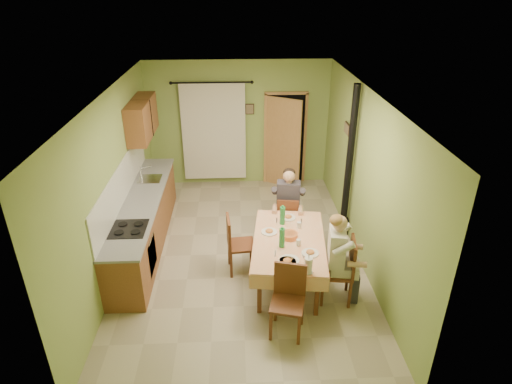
{
  "coord_description": "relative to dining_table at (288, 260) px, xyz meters",
  "views": [
    {
      "loc": [
        -0.05,
        -6.19,
        4.29
      ],
      "look_at": [
        0.25,
        0.1,
        1.15
      ],
      "focal_mm": 30.0,
      "sensor_mm": 36.0,
      "label": 1
    }
  ],
  "objects": [
    {
      "name": "floor",
      "position": [
        -0.71,
        0.75,
        -0.38
      ],
      "size": [
        4.0,
        6.0,
        0.01
      ],
      "primitive_type": "cube",
      "color": "tan",
      "rests_on": "ground"
    },
    {
      "name": "room_shell",
      "position": [
        -0.71,
        0.75,
        1.44
      ],
      "size": [
        4.04,
        6.04,
        2.82
      ],
      "color": "#8DA756",
      "rests_on": "ground"
    },
    {
      "name": "kitchen_run",
      "position": [
        -2.42,
        1.15,
        0.1
      ],
      "size": [
        0.64,
        3.64,
        1.56
      ],
      "color": "brown",
      "rests_on": "ground"
    },
    {
      "name": "upper_cabinets",
      "position": [
        -2.53,
        2.45,
        1.57
      ],
      "size": [
        0.35,
        1.4,
        0.7
      ],
      "primitive_type": "cube",
      "color": "brown",
      "rests_on": "room_shell"
    },
    {
      "name": "curtain",
      "position": [
        -1.26,
        3.65,
        0.88
      ],
      "size": [
        1.7,
        0.07,
        2.22
      ],
      "color": "black",
      "rests_on": "ground"
    },
    {
      "name": "doorway",
      "position": [
        0.31,
        3.62,
        0.67
      ],
      "size": [
        0.96,
        0.48,
        2.15
      ],
      "color": "black",
      "rests_on": "ground"
    },
    {
      "name": "dining_table",
      "position": [
        0.0,
        0.0,
        0.0
      ],
      "size": [
        1.28,
        1.91,
        0.76
      ],
      "rotation": [
        0.0,
        0.0,
        -0.12
      ],
      "color": "#E9A57A",
      "rests_on": "ground"
    },
    {
      "name": "tableware",
      "position": [
        -0.0,
        -0.11,
        0.45
      ],
      "size": [
        0.79,
        1.65,
        0.33
      ],
      "color": "white",
      "rests_on": "dining_table"
    },
    {
      "name": "chair_far",
      "position": [
        0.11,
        1.1,
        -0.09
      ],
      "size": [
        0.42,
        0.42,
        0.93
      ],
      "rotation": [
        0.0,
        0.0,
        -0.15
      ],
      "color": "#5F301A",
      "rests_on": "ground"
    },
    {
      "name": "chair_near",
      "position": [
        -0.14,
        -1.1,
        -0.09
      ],
      "size": [
        0.52,
        0.52,
        0.99
      ],
      "rotation": [
        0.0,
        0.0,
        2.88
      ],
      "color": "#5F301A",
      "rests_on": "ground"
    },
    {
      "name": "chair_right",
      "position": [
        0.66,
        -0.46,
        -0.09
      ],
      "size": [
        0.51,
        0.51,
        1.02
      ],
      "rotation": [
        0.0,
        0.0,
        1.42
      ],
      "color": "#5F301A",
      "rests_on": "ground"
    },
    {
      "name": "chair_left",
      "position": [
        -0.74,
        0.3,
        -0.09
      ],
      "size": [
        0.46,
        0.46,
        0.98
      ],
      "rotation": [
        0.0,
        0.0,
        -1.47
      ],
      "color": "#5F301A",
      "rests_on": "ground"
    },
    {
      "name": "man_far",
      "position": [
        0.11,
        1.11,
        0.5
      ],
      "size": [
        0.62,
        0.52,
        1.39
      ],
      "rotation": [
        0.0,
        0.0,
        -0.15
      ],
      "color": "#38333D",
      "rests_on": "chair_far"
    },
    {
      "name": "man_right",
      "position": [
        0.65,
        -0.46,
        0.5
      ],
      "size": [
        0.51,
        0.62,
        1.39
      ],
      "rotation": [
        0.0,
        0.0,
        1.42
      ],
      "color": "beige",
      "rests_on": "chair_right"
    },
    {
      "name": "stove_flue",
      "position": [
        1.19,
        1.35,
        0.64
      ],
      "size": [
        0.24,
        0.24,
        2.8
      ],
      "color": "black",
      "rests_on": "ground"
    },
    {
      "name": "picture_back",
      "position": [
        -0.46,
        3.72,
        1.37
      ],
      "size": [
        0.19,
        0.03,
        0.23
      ],
      "primitive_type": "cube",
      "color": "black",
      "rests_on": "room_shell"
    },
    {
      "name": "picture_right",
      "position": [
        1.26,
        1.95,
        1.47
      ],
      "size": [
        0.03,
        0.31,
        0.21
      ],
      "primitive_type": "cube",
      "color": "brown",
      "rests_on": "room_shell"
    }
  ]
}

